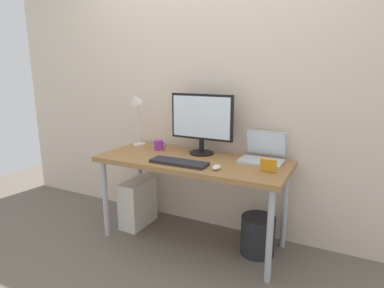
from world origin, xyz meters
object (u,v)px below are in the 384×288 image
at_px(wastebasket, 258,235).
at_px(photo_frame, 268,165).
at_px(desk, 192,167).
at_px(coffee_mug, 159,145).
at_px(computer_tower, 138,203).
at_px(mouse, 216,167).
at_px(monitor, 202,121).
at_px(laptop, 263,154).
at_px(desk_lamp, 136,107).
at_px(keyboard, 179,162).

bearing_deg(wastebasket, photo_frame, -57.62).
bearing_deg(desk, photo_frame, -5.66).
height_order(coffee_mug, computer_tower, coffee_mug).
bearing_deg(desk, mouse, -31.15).
relative_size(mouse, photo_frame, 0.82).
bearing_deg(desk, monitor, 88.75).
distance_m(laptop, desk_lamp, 1.19).
distance_m(desk_lamp, photo_frame, 1.32).
bearing_deg(keyboard, coffee_mug, 140.89).
relative_size(keyboard, mouse, 4.89).
bearing_deg(mouse, laptop, 57.01).
distance_m(monitor, mouse, 0.51).
height_order(laptop, wastebasket, laptop).
height_order(desk_lamp, photo_frame, desk_lamp).
bearing_deg(photo_frame, monitor, 158.96).
relative_size(monitor, photo_frame, 4.87).
height_order(desk, coffee_mug, coffee_mug).
bearing_deg(keyboard, photo_frame, 9.35).
xyz_separation_m(laptop, mouse, (-0.23, -0.36, -0.04)).
bearing_deg(photo_frame, desk, 174.34).
distance_m(mouse, photo_frame, 0.35).
relative_size(desk_lamp, computer_tower, 1.16).
xyz_separation_m(monitor, desk_lamp, (-0.65, 0.00, 0.07)).
xyz_separation_m(desk, wastebasket, (0.53, 0.06, -0.49)).
distance_m(photo_frame, wastebasket, 0.62).
bearing_deg(wastebasket, monitor, 168.28).
distance_m(desk, keyboard, 0.18).
distance_m(laptop, computer_tower, 1.22).
relative_size(desk_lamp, keyboard, 1.11).
height_order(mouse, coffee_mug, coffee_mug).
height_order(desk, computer_tower, desk).
bearing_deg(mouse, photo_frame, 17.38).
distance_m(monitor, photo_frame, 0.69).
relative_size(desk, laptop, 4.68).
height_order(keyboard, wastebasket, keyboard).
bearing_deg(mouse, wastebasket, 41.62).
bearing_deg(mouse, coffee_mug, 156.02).
bearing_deg(monitor, desk_lamp, 179.91).
bearing_deg(monitor, mouse, -51.38).
relative_size(desk_lamp, coffee_mug, 4.15).
bearing_deg(wastebasket, mouse, -138.38).
bearing_deg(computer_tower, desk_lamp, 121.00).
xyz_separation_m(coffee_mug, computer_tower, (-0.18, -0.09, -0.54)).
relative_size(desk, keyboard, 3.40).
xyz_separation_m(mouse, wastebasket, (0.26, 0.23, -0.57)).
distance_m(desk, mouse, 0.33).
distance_m(desk, coffee_mug, 0.42).
bearing_deg(mouse, keyboard, 179.89).
bearing_deg(keyboard, desk_lamp, 151.41).
bearing_deg(keyboard, desk, 81.40).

